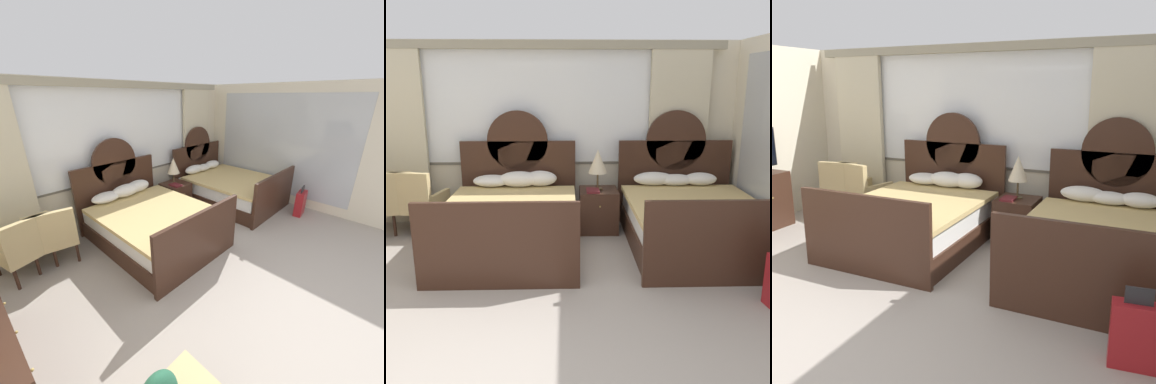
% 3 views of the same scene
% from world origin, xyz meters
% --- Properties ---
extents(wall_back_window, '(5.95, 0.22, 2.70)m').
position_xyz_m(wall_back_window, '(0.00, 3.97, 1.44)').
color(wall_back_window, beige).
rests_on(wall_back_window, ground_plane).
extents(bed_near_window, '(1.70, 2.24, 1.71)m').
position_xyz_m(bed_near_window, '(-0.30, 2.75, 0.37)').
color(bed_near_window, '#382116').
rests_on(bed_near_window, ground_plane).
extents(bed_near_mirror, '(1.70, 2.24, 1.71)m').
position_xyz_m(bed_near_mirror, '(2.06, 2.75, 0.36)').
color(bed_near_mirror, '#382116').
rests_on(bed_near_mirror, ground_plane).
extents(nightstand_between_beds, '(0.54, 0.57, 0.61)m').
position_xyz_m(nightstand_between_beds, '(0.88, 3.38, 0.31)').
color(nightstand_between_beds, '#382116').
rests_on(nightstand_between_beds, ground_plane).
extents(table_lamp_on_nightstand, '(0.27, 0.27, 0.58)m').
position_xyz_m(table_lamp_on_nightstand, '(0.86, 3.41, 1.01)').
color(table_lamp_on_nightstand, brown).
rests_on(table_lamp_on_nightstand, nightstand_between_beds).
extents(book_on_nightstand, '(0.18, 0.26, 0.03)m').
position_xyz_m(book_on_nightstand, '(0.79, 3.27, 0.63)').
color(book_on_nightstand, maroon).
rests_on(book_on_nightstand, nightstand_between_beds).
extents(armchair_by_window_left, '(0.76, 0.76, 0.93)m').
position_xyz_m(armchair_by_window_left, '(-1.70, 3.33, 0.48)').
color(armchair_by_window_left, tan).
rests_on(armchair_by_window_left, ground_plane).
extents(armchair_by_window_centre, '(0.77, 0.77, 0.93)m').
position_xyz_m(armchair_by_window_centre, '(-2.06, 3.33, 0.48)').
color(armchair_by_window_centre, tan).
rests_on(armchair_by_window_centre, ground_plane).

